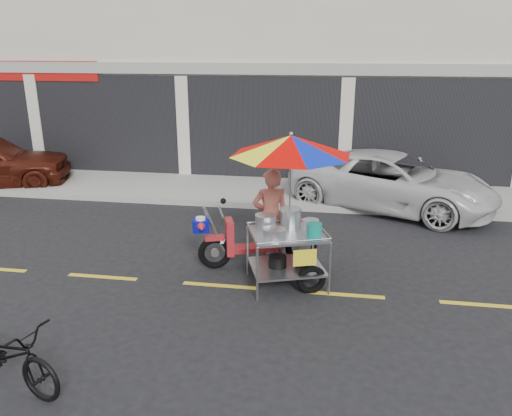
# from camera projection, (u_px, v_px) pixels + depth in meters

# --- Properties ---
(ground) EXTENTS (90.00, 90.00, 0.00)m
(ground) POSITION_uv_depth(u_px,v_px,m) (345.00, 295.00, 7.73)
(ground) COLOR black
(sidewalk) EXTENTS (45.00, 3.00, 0.15)m
(sidewalk) POSITION_uv_depth(u_px,v_px,m) (343.00, 192.00, 12.87)
(sidewalk) COLOR gray
(sidewalk) RESTS_ON ground
(shophouse_block) EXTENTS (36.00, 8.11, 10.40)m
(shophouse_block) POSITION_uv_depth(u_px,v_px,m) (438.00, 27.00, 15.93)
(shophouse_block) COLOR beige
(shophouse_block) RESTS_ON ground
(centerline) EXTENTS (42.00, 0.10, 0.01)m
(centerline) POSITION_uv_depth(u_px,v_px,m) (345.00, 295.00, 7.72)
(centerline) COLOR gold
(centerline) RESTS_ON ground
(white_pickup) EXTENTS (5.20, 3.88, 1.31)m
(white_pickup) POSITION_uv_depth(u_px,v_px,m) (392.00, 181.00, 11.66)
(white_pickup) COLOR silver
(white_pickup) RESTS_ON ground
(near_bicycle) EXTENTS (1.68, 0.99, 0.84)m
(near_bicycle) POSITION_uv_depth(u_px,v_px,m) (6.00, 354.00, 5.53)
(near_bicycle) COLOR black
(near_bicycle) RESTS_ON ground
(food_vendor_rig) EXTENTS (2.87, 2.40, 2.47)m
(food_vendor_rig) POSITION_uv_depth(u_px,v_px,m) (281.00, 187.00, 7.91)
(food_vendor_rig) COLOR black
(food_vendor_rig) RESTS_ON ground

